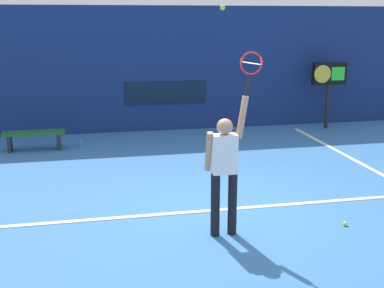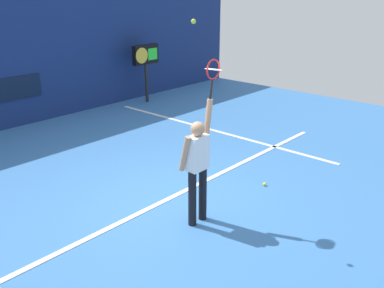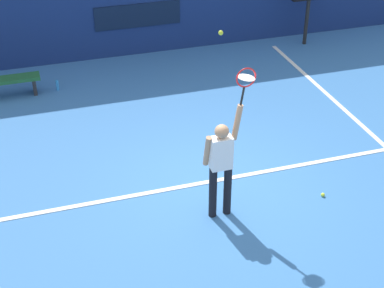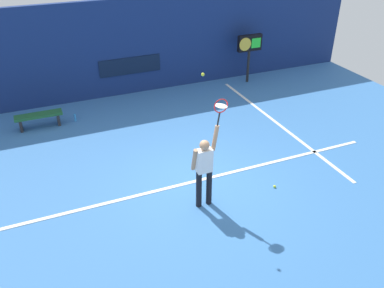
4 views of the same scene
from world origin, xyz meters
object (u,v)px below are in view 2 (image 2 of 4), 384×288
at_px(tennis_player, 197,164).
at_px(tennis_racket, 213,72).
at_px(tennis_ball, 193,21).
at_px(scoreboard_clock, 146,57).
at_px(spare_ball, 265,184).

relative_size(tennis_player, tennis_racket, 3.21).
height_order(tennis_racket, tennis_ball, tennis_ball).
bearing_deg(tennis_ball, scoreboard_clock, 52.77).
bearing_deg(tennis_racket, tennis_ball, 172.70).
bearing_deg(scoreboard_clock, tennis_player, -126.77).
xyz_separation_m(tennis_racket, spare_ball, (1.51, -0.08, -2.36)).
bearing_deg(tennis_player, tennis_racket, -0.71).
bearing_deg(tennis_player, spare_ball, -2.61).
xyz_separation_m(tennis_racket, tennis_ball, (-0.39, 0.05, 0.74)).
height_order(tennis_player, spare_ball, tennis_player).
height_order(tennis_player, tennis_ball, tennis_ball).
bearing_deg(scoreboard_clock, tennis_racket, -124.68).
distance_m(tennis_ball, scoreboard_clock, 7.95).
distance_m(tennis_racket, tennis_ball, 0.84).
xyz_separation_m(tennis_player, spare_ball, (1.85, -0.08, -0.98)).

